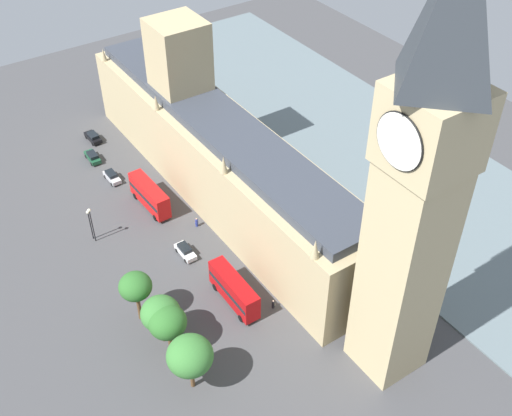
{
  "coord_description": "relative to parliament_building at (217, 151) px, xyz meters",
  "views": [
    {
      "loc": [
        43.4,
        77.64,
        71.82
      ],
      "look_at": [
        1.0,
        14.98,
        8.6
      ],
      "focal_mm": 44.7,
      "sensor_mm": 36.0,
      "label": 1
    }
  ],
  "objects": [
    {
      "name": "clock_tower",
      "position": [
        0.55,
        44.47,
        22.19
      ],
      "size": [
        8.99,
        8.99,
        59.42
      ],
      "color": "tan",
      "rests_on": "ground"
    },
    {
      "name": "double_decker_bus_near_tower",
      "position": [
        12.34,
        -2.56,
        -5.94
      ],
      "size": [
        2.92,
        10.57,
        4.75
      ],
      "rotation": [
        0.0,
        0.0,
        0.03
      ],
      "color": "red",
      "rests_on": "ground"
    },
    {
      "name": "plane_tree_slot_11",
      "position": [
        25.16,
        19.47,
        -1.93
      ],
      "size": [
        4.71,
        4.71,
        8.71
      ],
      "color": "brown",
      "rests_on": "ground"
    },
    {
      "name": "pedestrian_opposite_hall",
      "position": [
        8.23,
        6.45,
        -7.8
      ],
      "size": [
        0.72,
        0.68,
        1.72
      ],
      "rotation": [
        0.0,
        0.0,
        5.36
      ],
      "color": "navy",
      "rests_on": "ground"
    },
    {
      "name": "street_lamp_slot_13",
      "position": [
        24.08,
        -0.48,
        -4.35
      ],
      "size": [
        0.56,
        0.56,
        6.01
      ],
      "color": "black",
      "rests_on": "ground"
    },
    {
      "name": "plane_tree_far_end",
      "position": [
        24.16,
        26.88,
        -2.89
      ],
      "size": [
        5.25,
        5.25,
        7.95
      ],
      "color": "brown",
      "rests_on": "ground"
    },
    {
      "name": "car_silver_midblock",
      "position": [
        14.81,
        -13.45,
        -7.69
      ],
      "size": [
        1.9,
        4.5,
        1.74
      ],
      "rotation": [
        0.0,
        0.0,
        0.02
      ],
      "color": "#B7B7BC",
      "rests_on": "ground"
    },
    {
      "name": "car_white_leading",
      "position": [
        13.29,
        11.56,
        -7.68
      ],
      "size": [
        1.86,
        4.55,
        1.74
      ],
      "rotation": [
        0.0,
        0.0,
        0.0
      ],
      "color": "silver",
      "rests_on": "ground"
    },
    {
      "name": "ground_plane",
      "position": [
        1.99,
        1.68,
        -8.57
      ],
      "size": [
        143.6,
        143.6,
        0.0
      ],
      "primitive_type": "plane",
      "color": "#424244"
    },
    {
      "name": "pedestrian_by_river_gate",
      "position": [
        8.02,
        28.63,
        -7.89
      ],
      "size": [
        0.63,
        0.63,
        1.52
      ],
      "rotation": [
        0.0,
        0.0,
        0.8
      ],
      "color": "black",
      "rests_on": "ground"
    },
    {
      "name": "river_thames",
      "position": [
        -29.99,
        1.68,
        -8.45
      ],
      "size": [
        37.54,
        129.24,
        0.25
      ],
      "primitive_type": "cube",
      "color": "slate",
      "rests_on": "ground"
    },
    {
      "name": "car_black_under_trees",
      "position": [
        12.47,
        -27.75,
        -7.68
      ],
      "size": [
        2.09,
        4.77,
        1.74
      ],
      "rotation": [
        0.0,
        0.0,
        3.18
      ],
      "color": "black",
      "rests_on": "ground"
    },
    {
      "name": "double_decker_bus_corner",
      "position": [
        12.15,
        24.41,
        -5.94
      ],
      "size": [
        2.76,
        10.53,
        4.75
      ],
      "rotation": [
        0.0,
        0.0,
        3.13
      ],
      "color": "#B20C0F",
      "rests_on": "ground"
    },
    {
      "name": "plane_tree_slot_10",
      "position": [
        24.2,
        24.94,
        -2.97
      ],
      "size": [
        5.51,
        5.51,
        7.97
      ],
      "color": "brown",
      "rests_on": "ground"
    },
    {
      "name": "plane_tree_trailing",
      "position": [
        24.58,
        33.75,
        -2.28
      ],
      "size": [
        6.03,
        6.03,
        8.88
      ],
      "color": "brown",
      "rests_on": "ground"
    },
    {
      "name": "parliament_building",
      "position": [
        0.0,
        0.0,
        0.0
      ],
      "size": [
        13.36,
        73.6,
        28.09
      ],
      "color": "tan",
      "rests_on": "ground"
    },
    {
      "name": "car_dark_green_kerbside",
      "position": [
        15.27,
        -21.38,
        -7.68
      ],
      "size": [
        1.97,
        4.73,
        1.74
      ],
      "rotation": [
        0.0,
        0.0,
        3.12
      ],
      "color": "#19472D",
      "rests_on": "ground"
    },
    {
      "name": "street_lamp_slot_12",
      "position": [
        24.0,
        0.26,
        -3.83
      ],
      "size": [
        0.56,
        0.56,
        6.87
      ],
      "color": "black",
      "rests_on": "ground"
    }
  ]
}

